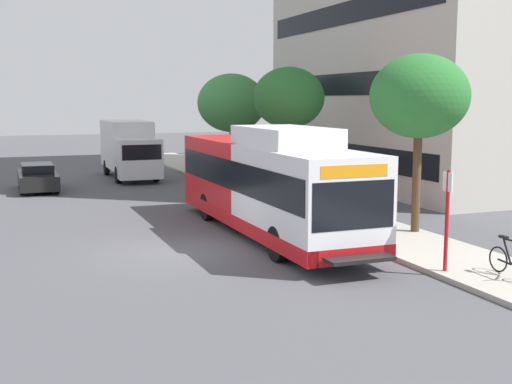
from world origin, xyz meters
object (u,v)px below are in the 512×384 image
street_tree_near_stop (419,97)px  street_tree_mid_block (289,98)px  bus_stop_sign_pole (447,213)px  box_truck_background (129,148)px  transit_bus (268,184)px  parked_car_far_lane (38,177)px  street_tree_far_block (232,103)px

street_tree_near_stop → street_tree_mid_block: street_tree_near_stop is taller
bus_stop_sign_pole → box_truck_background: size_ratio=0.37×
bus_stop_sign_pole → street_tree_near_stop: 5.89m
street_tree_near_stop → street_tree_mid_block: size_ratio=1.00×
transit_bus → box_truck_background: (-1.42, 17.61, 0.04)m
street_tree_near_stop → parked_car_far_lane: size_ratio=1.29×
street_tree_mid_block → street_tree_far_block: bearing=87.7°
street_tree_near_stop → street_tree_far_block: size_ratio=1.00×
transit_bus → bus_stop_sign_pole: size_ratio=4.71×
transit_bus → street_tree_near_stop: (4.51, -1.92, 2.87)m
street_tree_mid_block → street_tree_far_block: size_ratio=1.00×
street_tree_mid_block → bus_stop_sign_pole: bearing=-97.6°
street_tree_near_stop → parked_car_far_lane: street_tree_near_stop is taller
transit_bus → box_truck_background: transit_bus is taller
parked_car_far_lane → bus_stop_sign_pole: bearing=-66.6°
bus_stop_sign_pole → street_tree_mid_block: 14.57m
street_tree_far_block → parked_car_far_lane: (-11.14, -2.75, -3.61)m
box_truck_background → bus_stop_sign_pole: bearing=-81.4°
street_tree_mid_block → street_tree_near_stop: bearing=-87.7°
transit_bus → street_tree_near_stop: bearing=-23.1°
box_truck_background → parked_car_far_lane: bearing=-145.3°
street_tree_far_block → box_truck_background: street_tree_far_block is taller
transit_bus → street_tree_far_block: 17.52m
bus_stop_sign_pole → street_tree_mid_block: street_tree_mid_block is taller
parked_car_far_lane → box_truck_background: (5.22, 3.62, 1.08)m
bus_stop_sign_pole → street_tree_near_stop: street_tree_near_stop is taller
transit_bus → box_truck_background: size_ratio=1.75×
street_tree_near_stop → box_truck_background: 20.60m
street_tree_far_block → transit_bus: bearing=-105.0°
street_tree_far_block → bus_stop_sign_pole: bearing=-95.5°
transit_bus → street_tree_far_block: size_ratio=2.09×
street_tree_near_stop → parked_car_far_lane: (-11.14, 15.91, -3.91)m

